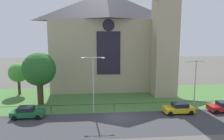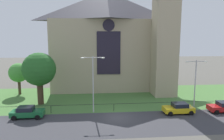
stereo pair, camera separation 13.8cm
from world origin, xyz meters
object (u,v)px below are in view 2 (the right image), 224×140
(church_building, at_px, (110,39))
(parked_car_green, at_px, (27,112))
(parked_car_yellow, at_px, (179,108))
(streetlamp_near, at_px, (93,77))
(streetlamp_far, at_px, (195,78))
(tree_left_near, at_px, (39,70))
(tree_left_far, at_px, (19,73))
(parked_car_red, at_px, (224,107))

(church_building, height_order, parked_car_green, church_building)
(parked_car_yellow, bearing_deg, streetlamp_near, -8.79)
(streetlamp_far, relative_size, parked_car_yellow, 1.74)
(tree_left_near, bearing_deg, streetlamp_near, -28.48)
(tree_left_near, distance_m, parked_car_green, 7.63)
(tree_left_far, distance_m, parked_car_green, 13.69)
(streetlamp_near, distance_m, parked_car_green, 9.90)
(church_building, xyz_separation_m, parked_car_green, (-12.49, -16.92, -9.53))
(church_building, xyz_separation_m, streetlamp_near, (-3.71, -15.59, -5.14))
(streetlamp_near, relative_size, parked_car_yellow, 1.90)
(church_building, bearing_deg, streetlamp_near, -103.39)
(parked_car_yellow, bearing_deg, parked_car_green, -1.93)
(church_building, xyz_separation_m, tree_left_near, (-12.14, -11.02, -4.71))
(church_building, bearing_deg, tree_left_far, -165.19)
(tree_left_near, relative_size, streetlamp_near, 1.03)
(church_building, distance_m, streetlamp_far, 19.98)
(tree_left_far, bearing_deg, parked_car_red, -21.20)
(streetlamp_far, xyz_separation_m, parked_car_green, (-23.69, -1.32, -4.01))
(parked_car_red, bearing_deg, church_building, -47.89)
(tree_left_far, bearing_deg, church_building, 14.81)
(parked_car_yellow, bearing_deg, tree_left_far, -27.23)
(church_building, distance_m, tree_left_near, 17.06)
(streetlamp_near, xyz_separation_m, parked_car_yellow, (11.91, -1.58, -4.38))
(parked_car_red, bearing_deg, streetlamp_near, -3.64)
(streetlamp_far, bearing_deg, streetlamp_near, -180.00)
(parked_car_green, relative_size, parked_car_yellow, 0.99)
(tree_left_near, distance_m, parked_car_red, 28.11)
(parked_car_red, bearing_deg, tree_left_far, -19.94)
(tree_left_near, distance_m, parked_car_yellow, 21.79)
(parked_car_red, bearing_deg, parked_car_yellow, 1.18)
(parked_car_red, bearing_deg, parked_car_green, 0.70)
(tree_left_near, height_order, parked_car_green, tree_left_near)
(parked_car_yellow, bearing_deg, streetlamp_far, -153.42)
(tree_left_near, height_order, streetlamp_near, tree_left_near)
(streetlamp_far, distance_m, parked_car_yellow, 5.25)
(streetlamp_far, distance_m, parked_car_green, 24.06)
(parked_car_green, bearing_deg, tree_left_far, 112.09)
(church_building, relative_size, tree_left_far, 4.41)
(tree_left_far, distance_m, streetlamp_far, 30.74)
(streetlamp_near, bearing_deg, parked_car_green, -171.42)
(parked_car_yellow, bearing_deg, tree_left_near, -18.06)
(tree_left_near, bearing_deg, streetlamp_far, -11.08)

